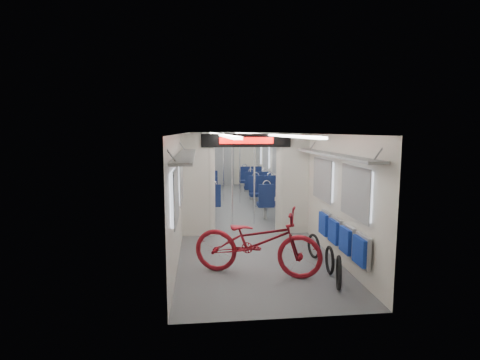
{
  "coord_description": "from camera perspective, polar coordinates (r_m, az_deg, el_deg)",
  "views": [
    {
      "loc": [
        -1.03,
        -10.39,
        2.36
      ],
      "look_at": [
        -0.07,
        -1.45,
        1.18
      ],
      "focal_mm": 28.0,
      "sensor_mm": 36.0,
      "label": 1
    }
  ],
  "objects": [
    {
      "name": "carriage",
      "position": [
        10.21,
        -0.3,
        2.66
      ],
      "size": [
        12.0,
        12.02,
        2.31
      ],
      "color": "#515456",
      "rests_on": "ground"
    },
    {
      "name": "bicycle",
      "position": [
        6.23,
        2.59,
        -9.35
      ],
      "size": [
        2.25,
        1.42,
        1.12
      ],
      "primitive_type": "imported",
      "rotation": [
        0.0,
        0.0,
        1.22
      ],
      "color": "maroon",
      "rests_on": "ground"
    },
    {
      "name": "flip_bench",
      "position": [
        6.7,
        15.12,
        -8.19
      ],
      "size": [
        0.12,
        2.08,
        0.49
      ],
      "color": "gray",
      "rests_on": "carriage"
    },
    {
      "name": "bike_hoop_a",
      "position": [
        5.95,
        14.8,
        -13.72
      ],
      "size": [
        0.19,
        0.51,
        0.52
      ],
      "primitive_type": "torus",
      "rotation": [
        1.57,
        0.0,
        1.29
      ],
      "color": "black",
      "rests_on": "ground"
    },
    {
      "name": "bike_hoop_b",
      "position": [
        6.51,
        13.49,
        -11.98
      ],
      "size": [
        0.09,
        0.48,
        0.48
      ],
      "primitive_type": "torus",
      "rotation": [
        1.57,
        0.0,
        1.48
      ],
      "color": "black",
      "rests_on": "ground"
    },
    {
      "name": "bike_hoop_c",
      "position": [
        7.22,
        11.17,
        -10.03
      ],
      "size": [
        0.13,
        0.46,
        0.46
      ],
      "primitive_type": "torus",
      "rotation": [
        1.57,
        0.0,
        1.74
      ],
      "color": "black",
      "rests_on": "ground"
    },
    {
      "name": "seat_bay_near_left",
      "position": [
        10.89,
        -5.52,
        -2.25
      ],
      "size": [
        0.88,
        1.92,
        1.05
      ],
      "color": "#0E1940",
      "rests_on": "ground"
    },
    {
      "name": "seat_bay_near_right",
      "position": [
        10.88,
        4.39,
        -2.19
      ],
      "size": [
        0.89,
        2.0,
        1.08
      ],
      "color": "#0E1940",
      "rests_on": "ground"
    },
    {
      "name": "seat_bay_far_left",
      "position": [
        13.65,
        -5.65,
        -0.07
      ],
      "size": [
        0.95,
        2.28,
        1.16
      ],
      "color": "#0E1940",
      "rests_on": "ground"
    },
    {
      "name": "seat_bay_far_right",
      "position": [
        13.82,
        2.13,
        -0.11
      ],
      "size": [
        0.89,
        2.0,
        1.08
      ],
      "color": "#0E1940",
      "rests_on": "ground"
    },
    {
      "name": "stanchion_near_left",
      "position": [
        8.84,
        -1.19,
        -0.38
      ],
      "size": [
        0.04,
        0.04,
        2.3
      ],
      "primitive_type": "cylinder",
      "color": "silver",
      "rests_on": "ground"
    },
    {
      "name": "stanchion_near_right",
      "position": [
        9.44,
        2.21,
        0.12
      ],
      "size": [
        0.04,
        0.04,
        2.3
      ],
      "primitive_type": "cylinder",
      "color": "silver",
      "rests_on": "ground"
    },
    {
      "name": "stanchion_far_left",
      "position": [
        12.52,
        -2.54,
        1.94
      ],
      "size": [
        0.04,
        0.04,
        2.3
      ],
      "primitive_type": "cylinder",
      "color": "silver",
      "rests_on": "ground"
    },
    {
      "name": "stanchion_far_right",
      "position": [
        12.25,
        -0.03,
        1.83
      ],
      "size": [
        0.04,
        0.04,
        2.3
      ],
      "primitive_type": "cylinder",
      "color": "silver",
      "rests_on": "ground"
    }
  ]
}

